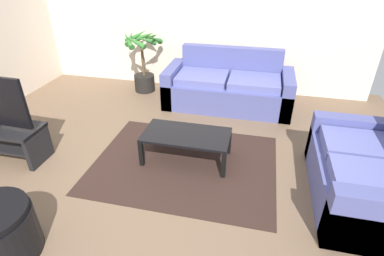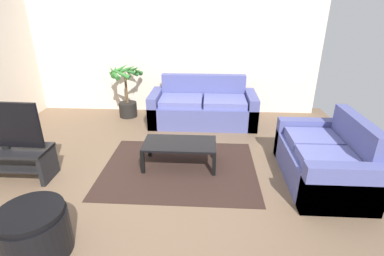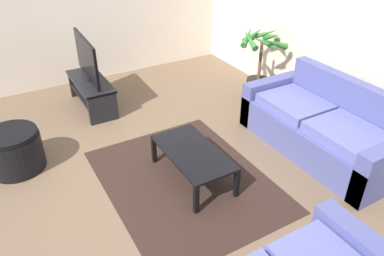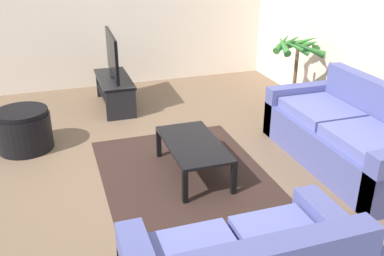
% 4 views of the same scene
% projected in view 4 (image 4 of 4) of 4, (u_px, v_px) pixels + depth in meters
% --- Properties ---
extents(ground_plane, '(6.60, 6.60, 0.00)m').
position_uv_depth(ground_plane, '(131.00, 167.00, 4.76)').
color(ground_plane, brown).
extents(wall_back, '(6.00, 0.06, 2.70)m').
position_uv_depth(wall_back, '(378.00, 27.00, 5.08)').
color(wall_back, beige).
rests_on(wall_back, ground).
extents(wall_left, '(0.06, 6.00, 2.70)m').
position_uv_depth(wall_left, '(89.00, 4.00, 6.82)').
color(wall_left, beige).
rests_on(wall_left, ground).
extents(couch_main, '(2.05, 0.90, 0.90)m').
position_uv_depth(couch_main, '(347.00, 138.00, 4.75)').
color(couch_main, '#4C518C').
rests_on(couch_main, ground).
extents(tv_stand, '(1.10, 0.45, 0.44)m').
position_uv_depth(tv_stand, '(115.00, 88.00, 6.35)').
color(tv_stand, black).
rests_on(tv_stand, ground).
extents(tv, '(1.08, 0.10, 0.65)m').
position_uv_depth(tv, '(112.00, 55.00, 6.15)').
color(tv, black).
rests_on(tv, tv_stand).
extents(coffee_table, '(1.04, 0.55, 0.37)m').
position_uv_depth(coffee_table, '(193.00, 146.00, 4.51)').
color(coffee_table, black).
rests_on(coffee_table, ground).
extents(area_rug, '(2.20, 1.70, 0.01)m').
position_uv_depth(area_rug, '(184.00, 175.00, 4.61)').
color(area_rug, black).
rests_on(area_rug, ground).
extents(potted_palm, '(0.70, 0.70, 1.11)m').
position_uv_depth(potted_palm, '(295.00, 76.00, 6.11)').
color(potted_palm, black).
rests_on(potted_palm, ground).
extents(ottoman, '(0.63, 0.63, 0.49)m').
position_uv_depth(ottoman, '(24.00, 130.00, 5.09)').
color(ottoman, black).
rests_on(ottoman, ground).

